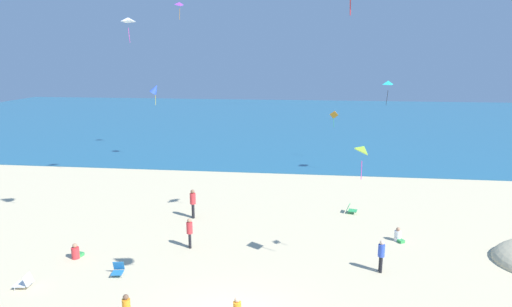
{
  "coord_description": "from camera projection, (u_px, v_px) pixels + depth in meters",
  "views": [
    {
      "loc": [
        2.57,
        -13.78,
        9.63
      ],
      "look_at": [
        0.0,
        7.13,
        4.94
      ],
      "focal_mm": 31.47,
      "sensor_mm": 36.0,
      "label": 1
    }
  ],
  "objects": [
    {
      "name": "kite_purple",
      "position": [
        179.0,
        4.0,
        40.23
      ],
      "size": [
        0.84,
        0.82,
        1.61
      ],
      "rotation": [
        0.0,
        0.0,
        0.69
      ],
      "color": "purple"
    },
    {
      "name": "kite_teal",
      "position": [
        388.0,
        83.0,
        33.69
      ],
      "size": [
        1.03,
        0.98,
        1.88
      ],
      "rotation": [
        0.0,
        0.0,
        0.65
      ],
      "color": "#1EADAD"
    },
    {
      "name": "kite_white",
      "position": [
        128.0,
        20.0,
        30.6
      ],
      "size": [
        1.0,
        0.99,
        1.74
      ],
      "rotation": [
        0.0,
        0.0,
        0.75
      ],
      "color": "white"
    },
    {
      "name": "kite_lime",
      "position": [
        364.0,
        149.0,
        18.71
      ],
      "size": [
        0.84,
        0.93,
        1.55
      ],
      "rotation": [
        0.0,
        0.0,
        1.99
      ],
      "color": "#99DB33"
    },
    {
      "name": "kite_orange",
      "position": [
        334.0,
        115.0,
        40.58
      ],
      "size": [
        0.8,
        0.35,
        1.5
      ],
      "rotation": [
        0.0,
        0.0,
        0.47
      ],
      "color": "orange"
    },
    {
      "name": "beach_chair_mid_beach",
      "position": [
        118.0,
        269.0,
        19.93
      ],
      "size": [
        0.56,
        0.65,
        0.58
      ],
      "rotation": [
        0.0,
        0.0,
        4.86
      ],
      "color": "#2370B2",
      "rests_on": "ground_plane"
    },
    {
      "name": "beach_chair_near_camera",
      "position": [
        351.0,
        209.0,
        27.67
      ],
      "size": [
        0.74,
        0.68,
        0.58
      ],
      "rotation": [
        0.0,
        0.0,
        6.03
      ],
      "color": "#2D9956",
      "rests_on": "ground_plane"
    },
    {
      "name": "person_6",
      "position": [
        76.0,
        253.0,
        21.56
      ],
      "size": [
        0.47,
        0.67,
        0.77
      ],
      "rotation": [
        0.0,
        0.0,
        1.32
      ],
      "color": "red",
      "rests_on": "ground_plane"
    },
    {
      "name": "person_8",
      "position": [
        398.0,
        236.0,
        23.54
      ],
      "size": [
        0.58,
        0.67,
        0.75
      ],
      "rotation": [
        0.0,
        0.0,
        5.26
      ],
      "color": "white",
      "rests_on": "ground_plane"
    },
    {
      "name": "person_0",
      "position": [
        193.0,
        202.0,
        26.74
      ],
      "size": [
        0.45,
        0.45,
        1.76
      ],
      "rotation": [
        0.0,
        0.0,
        0.38
      ],
      "color": "black",
      "rests_on": "ground_plane"
    },
    {
      "name": "person_7",
      "position": [
        190.0,
        231.0,
        22.6
      ],
      "size": [
        0.39,
        0.39,
        1.56
      ],
      "rotation": [
        0.0,
        0.0,
        3.48
      ],
      "color": "black",
      "rests_on": "ground_plane"
    },
    {
      "name": "ground_plane",
      "position": [
        262.0,
        227.0,
        25.43
      ],
      "size": [
        120.0,
        120.0,
        0.0
      ],
      "primitive_type": "plane",
      "color": "beige"
    },
    {
      "name": "person_2",
      "position": [
        381.0,
        254.0,
        20.08
      ],
      "size": [
        0.32,
        0.32,
        1.51
      ],
      "rotation": [
        0.0,
        0.0,
        3.21
      ],
      "color": "black",
      "rests_on": "ground_plane"
    },
    {
      "name": "kite_blue",
      "position": [
        155.0,
        89.0,
        40.33
      ],
      "size": [
        1.06,
        0.78,
        1.99
      ],
      "rotation": [
        0.0,
        0.0,
        4.82
      ],
      "color": "blue"
    },
    {
      "name": "beach_chair_far_right",
      "position": [
        25.0,
        282.0,
        18.84
      ],
      "size": [
        0.71,
        0.62,
        0.58
      ],
      "rotation": [
        0.0,
        0.0,
        3.24
      ],
      "color": "white",
      "rests_on": "ground_plane"
    },
    {
      "name": "ocean_water",
      "position": [
        293.0,
        121.0,
        65.9
      ],
      "size": [
        120.0,
        60.0,
        0.05
      ],
      "primitive_type": "cube",
      "color": "#236084",
      "rests_on": "ground_plane"
    }
  ]
}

